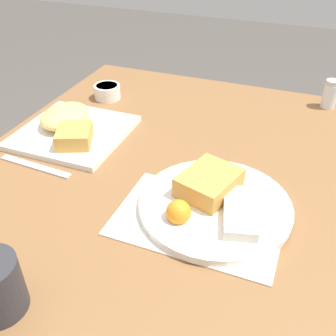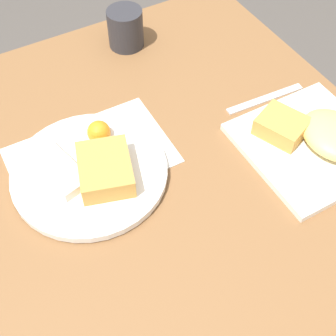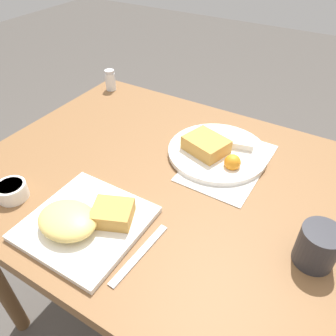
% 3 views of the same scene
% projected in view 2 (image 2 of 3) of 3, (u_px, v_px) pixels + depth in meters
% --- Properties ---
extents(ground_plane, '(8.00, 8.00, 0.00)m').
position_uv_depth(ground_plane, '(179.00, 319.00, 1.41)').
color(ground_plane, '#4C4742').
extents(dining_table, '(1.01, 0.79, 0.72)m').
position_uv_depth(dining_table, '(185.00, 202.00, 0.91)').
color(dining_table, brown).
rests_on(dining_table, ground_plane).
extents(menu_card, '(0.19, 0.30, 0.00)m').
position_uv_depth(menu_card, '(91.00, 156.00, 0.87)').
color(menu_card, silver).
rests_on(menu_card, dining_table).
extents(plate_square_near, '(0.25, 0.25, 0.06)m').
position_uv_depth(plate_square_near, '(316.00, 139.00, 0.87)').
color(plate_square_near, white).
rests_on(plate_square_near, dining_table).
extents(plate_oval_far, '(0.28, 0.28, 0.05)m').
position_uv_depth(plate_oval_far, '(91.00, 169.00, 0.83)').
color(plate_oval_far, white).
rests_on(plate_oval_far, menu_card).
extents(butter_knife, '(0.03, 0.18, 0.00)m').
position_uv_depth(butter_knife, '(265.00, 99.00, 0.96)').
color(butter_knife, silver).
rests_on(butter_knife, dining_table).
extents(coffee_mug, '(0.08, 0.08, 0.09)m').
position_uv_depth(coffee_mug, '(125.00, 28.00, 1.04)').
color(coffee_mug, '#2D2D33').
rests_on(coffee_mug, dining_table).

